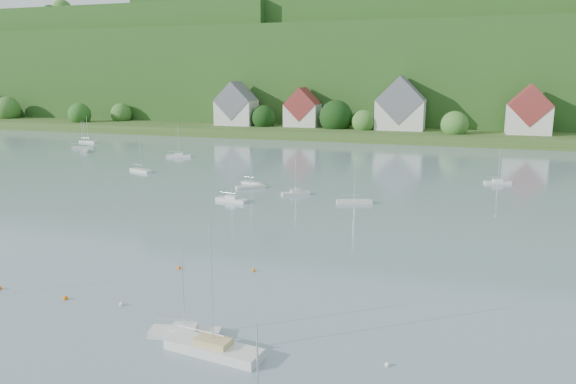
# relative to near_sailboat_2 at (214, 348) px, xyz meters

# --- Properties ---
(far_shore_strip) EXTENTS (600.00, 60.00, 3.00)m
(far_shore_strip) POSITION_rel_near_sailboat_2_xyz_m (-8.84, 166.23, 0.98)
(far_shore_strip) COLOR #35541F
(far_shore_strip) RESTS_ON ground
(forested_ridge) EXTENTS (620.00, 181.22, 69.89)m
(forested_ridge) POSITION_rel_near_sailboat_2_xyz_m (-8.44, 234.80, 22.37)
(forested_ridge) COLOR #174416
(forested_ridge) RESTS_ON ground
(village_building_0) EXTENTS (14.00, 10.40, 16.00)m
(village_building_0) POSITION_rel_near_sailboat_2_xyz_m (-63.84, 153.23, 8.99)
(village_building_0) COLOR silver
(village_building_0) RESTS_ON far_shore_strip
(village_building_1) EXTENTS (12.00, 9.36, 14.00)m
(village_building_1) POSITION_rel_near_sailboat_2_xyz_m (-38.84, 155.23, 8.23)
(village_building_1) COLOR silver
(village_building_1) RESTS_ON far_shore_strip
(village_building_2) EXTENTS (16.00, 11.44, 18.00)m
(village_building_2) POSITION_rel_near_sailboat_2_xyz_m (-3.84, 154.23, 9.75)
(village_building_2) COLOR silver
(village_building_2) RESTS_ON far_shore_strip
(village_building_3) EXTENTS (13.00, 10.40, 15.50)m
(village_building_3) POSITION_rel_near_sailboat_2_xyz_m (36.16, 152.23, 8.91)
(village_building_3) COLOR silver
(village_building_3) RESTS_ON far_shore_strip
(near_sailboat_2) EXTENTS (8.20, 3.29, 10.76)m
(near_sailboat_2) POSITION_rel_near_sailboat_2_xyz_m (0.00, 0.00, 0.00)
(near_sailboat_2) COLOR silver
(near_sailboat_2) RESTS_ON ground
(near_sailboat_3) EXTENTS (6.08, 2.92, 7.91)m
(near_sailboat_3) POSITION_rel_near_sailboat_2_xyz_m (-3.54, 1.93, -0.09)
(near_sailboat_3) COLOR silver
(near_sailboat_3) RESTS_ON ground
(mooring_buoy_0) EXTENTS (0.46, 0.46, 0.46)m
(mooring_buoy_0) POSITION_rel_near_sailboat_2_xyz_m (-18.24, 5.14, -0.52)
(mooring_buoy_0) COLOR orange
(mooring_buoy_0) RESTS_ON ground
(mooring_buoy_1) EXTENTS (0.43, 0.43, 0.43)m
(mooring_buoy_1) POSITION_rel_near_sailboat_2_xyz_m (-12.27, 5.63, -0.52)
(mooring_buoy_1) COLOR silver
(mooring_buoy_1) RESTS_ON ground
(mooring_buoy_2) EXTENTS (0.41, 0.41, 0.41)m
(mooring_buoy_2) POSITION_rel_near_sailboat_2_xyz_m (-3.76, 18.01, -0.52)
(mooring_buoy_2) COLOR orange
(mooring_buoy_2) RESTS_ON ground
(mooring_buoy_3) EXTENTS (0.43, 0.43, 0.43)m
(mooring_buoy_3) POSITION_rel_near_sailboat_2_xyz_m (-11.98, 16.12, -0.52)
(mooring_buoy_3) COLOR orange
(mooring_buoy_3) RESTS_ON ground
(mooring_buoy_4) EXTENTS (0.39, 0.39, 0.39)m
(mooring_buoy_4) POSITION_rel_near_sailboat_2_xyz_m (13.14, 2.32, -0.52)
(mooring_buoy_4) COLOR silver
(mooring_buoy_4) RESTS_ON ground
(far_sailboat_cluster) EXTENTS (203.93, 70.55, 8.73)m
(far_sailboat_cluster) POSITION_rel_near_sailboat_2_xyz_m (-4.37, 82.08, -0.14)
(far_sailboat_cluster) COLOR silver
(far_sailboat_cluster) RESTS_ON ground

